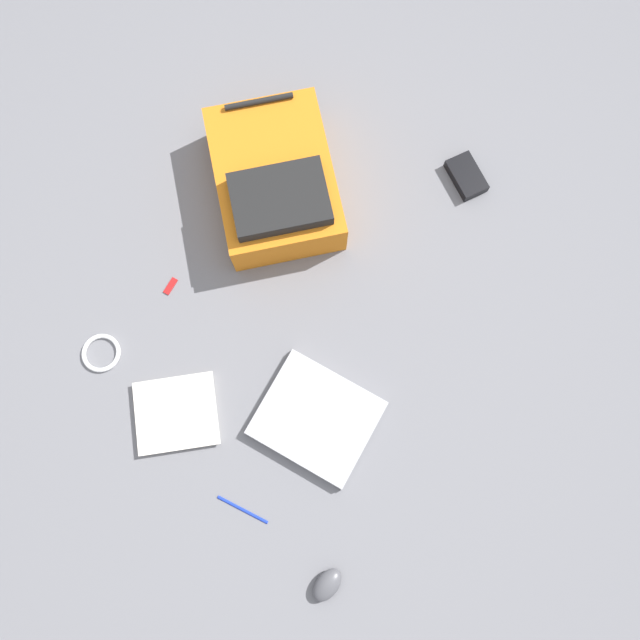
% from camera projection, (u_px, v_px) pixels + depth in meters
% --- Properties ---
extents(ground_plane, '(4.18, 4.18, 0.00)m').
position_uv_depth(ground_plane, '(335.00, 328.00, 1.78)').
color(ground_plane, slate).
extents(backpack, '(0.55, 0.53, 0.18)m').
position_uv_depth(backpack, '(275.00, 181.00, 1.79)').
color(backpack, orange).
rests_on(backpack, ground_plane).
extents(laptop, '(0.35, 0.32, 0.03)m').
position_uv_depth(laptop, '(317.00, 418.00, 1.71)').
color(laptop, '#929296').
rests_on(laptop, ground_plane).
extents(book_red, '(0.29, 0.30, 0.02)m').
position_uv_depth(book_red, '(177.00, 413.00, 1.72)').
color(book_red, silver).
rests_on(book_red, ground_plane).
extents(computer_mouse, '(0.06, 0.09, 0.04)m').
position_uv_depth(computer_mouse, '(327.00, 585.00, 1.61)').
color(computer_mouse, '#4C4C51').
rests_on(computer_mouse, ground_plane).
extents(cable_coil, '(0.11, 0.11, 0.01)m').
position_uv_depth(cable_coil, '(101.00, 353.00, 1.76)').
color(cable_coil, silver).
rests_on(cable_coil, ground_plane).
extents(power_brick, '(0.15, 0.13, 0.03)m').
position_uv_depth(power_brick, '(467.00, 176.00, 1.86)').
color(power_brick, black).
rests_on(power_brick, ground_plane).
extents(pen_black, '(0.15, 0.04, 0.01)m').
position_uv_depth(pen_black, '(242.00, 510.00, 1.67)').
color(pen_black, '#1933B2').
rests_on(pen_black, ground_plane).
extents(usb_stick, '(0.03, 0.05, 0.01)m').
position_uv_depth(usb_stick, '(170.00, 286.00, 1.80)').
color(usb_stick, '#B21919').
rests_on(usb_stick, ground_plane).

